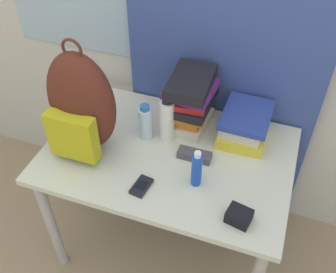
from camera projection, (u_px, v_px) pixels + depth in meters
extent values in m
cube|color=#384C93|center=(230.00, 8.00, 1.65)|extent=(0.94, 0.04, 2.50)
cube|color=beige|center=(168.00, 155.00, 1.78)|extent=(1.11, 0.74, 0.03)
cylinder|color=#B2B2B7|center=(51.00, 225.00, 1.93)|extent=(0.05, 0.05, 0.69)
cylinder|color=#B2B2B7|center=(107.00, 142.00, 2.37)|extent=(0.05, 0.05, 0.69)
cylinder|color=#B2B2B7|center=(274.00, 184.00, 2.12)|extent=(0.05, 0.05, 0.69)
ellipsoid|color=#512319|center=(82.00, 103.00, 1.65)|extent=(0.30, 0.18, 0.48)
cube|color=#B2AD19|center=(73.00, 136.00, 1.64)|extent=(0.21, 0.06, 0.22)
torus|color=#512319|center=(72.00, 49.00, 1.47)|extent=(0.09, 0.01, 0.09)
cube|color=silver|center=(191.00, 121.00, 1.89)|extent=(0.18, 0.24, 0.05)
cube|color=orange|center=(188.00, 113.00, 1.87)|extent=(0.17, 0.22, 0.04)
cube|color=orange|center=(189.00, 107.00, 1.84)|extent=(0.19, 0.24, 0.03)
cube|color=black|center=(192.00, 100.00, 1.82)|extent=(0.19, 0.28, 0.04)
cube|color=red|center=(191.00, 96.00, 1.78)|extent=(0.17, 0.24, 0.03)
cube|color=#6B2370|center=(191.00, 89.00, 1.77)|extent=(0.22, 0.24, 0.04)
cube|color=black|center=(191.00, 82.00, 1.73)|extent=(0.19, 0.28, 0.05)
cube|color=yellow|center=(242.00, 133.00, 1.83)|extent=(0.22, 0.24, 0.06)
cube|color=silver|center=(245.00, 122.00, 1.80)|extent=(0.20, 0.24, 0.06)
cube|color=navy|center=(247.00, 115.00, 1.77)|extent=(0.22, 0.27, 0.02)
cylinder|color=silver|center=(146.00, 123.00, 1.80)|extent=(0.07, 0.07, 0.16)
cylinder|color=#286BB7|center=(145.00, 108.00, 1.74)|extent=(0.04, 0.04, 0.02)
cylinder|color=white|center=(167.00, 121.00, 1.78)|extent=(0.07, 0.07, 0.21)
cylinder|color=black|center=(167.00, 100.00, 1.70)|extent=(0.04, 0.04, 0.02)
cylinder|color=blue|center=(197.00, 170.00, 1.59)|extent=(0.04, 0.04, 0.16)
cylinder|color=white|center=(198.00, 155.00, 1.53)|extent=(0.03, 0.03, 0.02)
cube|color=black|center=(141.00, 186.00, 1.62)|extent=(0.07, 0.11, 0.02)
cube|color=black|center=(141.00, 185.00, 1.61)|extent=(0.05, 0.05, 0.00)
cube|color=#47474C|center=(194.00, 155.00, 1.74)|extent=(0.15, 0.06, 0.04)
cube|color=black|center=(239.00, 216.00, 1.49)|extent=(0.10, 0.09, 0.06)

